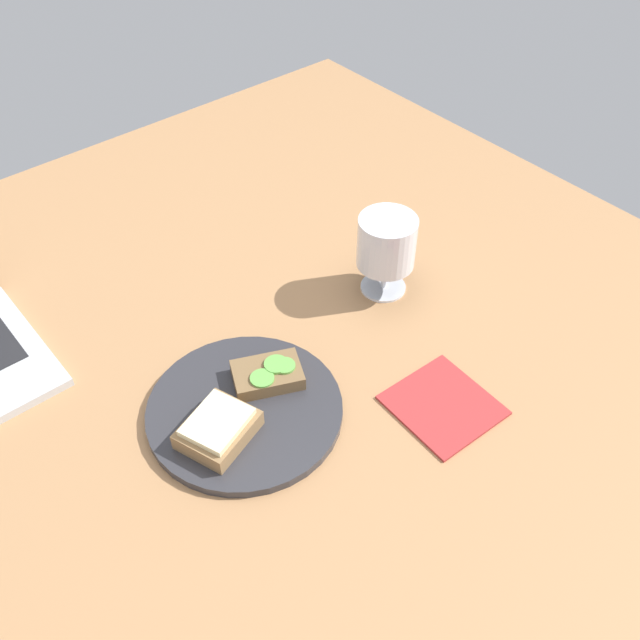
{
  "coord_description": "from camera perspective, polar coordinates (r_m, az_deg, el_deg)",
  "views": [
    {
      "loc": [
        -37.01,
        -54.32,
        76.62
      ],
      "look_at": [
        8.17,
        -0.6,
        8.0
      ],
      "focal_mm": 40.0,
      "sensor_mm": 36.0,
      "label": 1
    }
  ],
  "objects": [
    {
      "name": "wine_glass",
      "position": [
        1.06,
        5.34,
        5.91
      ],
      "size": [
        8.74,
        8.74,
        12.94
      ],
      "color": "white",
      "rests_on": "wooden_table"
    },
    {
      "name": "plate",
      "position": [
        0.94,
        -6.04,
        -7.17
      ],
      "size": [
        25.51,
        25.51,
        1.27
      ],
      "primitive_type": "cylinder",
      "color": "#333338",
      "rests_on": "wooden_table"
    },
    {
      "name": "sandwich_with_cheese",
      "position": [
        0.9,
        -8.16,
        -8.57
      ],
      "size": [
        11.0,
        10.03,
        3.23
      ],
      "color": "#937047",
      "rests_on": "plate"
    },
    {
      "name": "wooden_table",
      "position": [
        1.0,
        -3.82,
        -4.6
      ],
      "size": [
        140.0,
        140.0,
        3.0
      ],
      "primitive_type": "cube",
      "color": "#B27F51",
      "rests_on": "ground"
    },
    {
      "name": "sandwich_with_cucumber",
      "position": [
        0.95,
        -4.19,
        -4.37
      ],
      "size": [
        10.75,
        9.26,
        2.45
      ],
      "color": "brown",
      "rests_on": "plate"
    },
    {
      "name": "napkin",
      "position": [
        0.96,
        9.81,
        -6.73
      ],
      "size": [
        12.92,
        13.45,
        0.4
      ],
      "primitive_type": "cube",
      "rotation": [
        0.0,
        0.0,
        -0.04
      ],
      "color": "#B23333",
      "rests_on": "wooden_table"
    }
  ]
}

